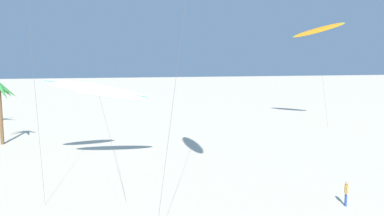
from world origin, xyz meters
name	(u,v)px	position (x,y,z in m)	size (l,w,h in m)	color
flying_kite_0	(318,30)	(25.67, 52.39, 13.01)	(5.64, 6.85, 14.35)	orange
flying_kite_2	(98,90)	(-2.72, 34.58, 7.03)	(8.59, 10.06, 8.40)	white
person_mid_field	(346,193)	(14.31, 22.88, 0.93)	(0.29, 0.49, 1.69)	#284CA3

